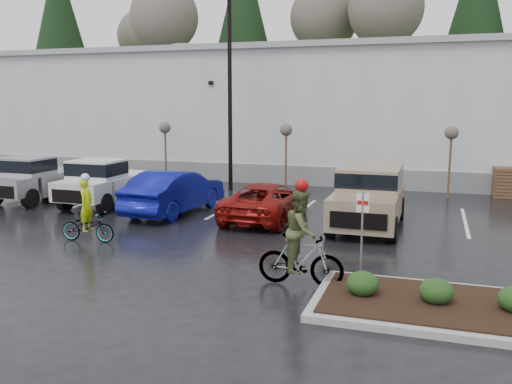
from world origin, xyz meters
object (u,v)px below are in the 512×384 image
(pickup_white, at_px, (110,181))
(suv_tan, at_px, (368,197))
(sapling_west, at_px, (165,131))
(lamppost, at_px, (230,70))
(fire_lane_sign, at_px, (362,226))
(cyclist_hivis, at_px, (87,220))
(sapling_east, at_px, (451,137))
(car_blue, at_px, (175,192))
(sapling_mid, at_px, (286,133))
(pallet_stack_a, at_px, (507,182))
(cyclist_olive, at_px, (301,247))
(pickup_silver, at_px, (41,177))
(car_red, at_px, (266,201))

(pickup_white, bearing_deg, suv_tan, -4.57)
(sapling_west, xyz_separation_m, suv_tan, (11.26, -6.84, -1.70))
(lamppost, height_order, fire_lane_sign, lamppost)
(fire_lane_sign, distance_m, cyclist_hivis, 8.62)
(sapling_east, height_order, car_blue, sapling_east)
(cyclist_hivis, bearing_deg, car_blue, -12.38)
(sapling_mid, height_order, pickup_white, sapling_mid)
(lamppost, xyz_separation_m, cyclist_hivis, (-0.69, -10.50, -5.02))
(sapling_mid, height_order, sapling_east, same)
(pallet_stack_a, distance_m, car_blue, 14.80)
(cyclist_hivis, height_order, cyclist_olive, cyclist_olive)
(lamppost, height_order, cyclist_olive, lamppost)
(fire_lane_sign, xyz_separation_m, cyclist_olive, (-1.33, -0.56, -0.49))
(pickup_silver, relative_size, cyclist_hivis, 2.46)
(car_blue, xyz_separation_m, suv_tan, (7.35, -0.06, 0.19))
(lamppost, distance_m, car_red, 8.47)
(sapling_west, relative_size, car_red, 0.65)
(pickup_silver, height_order, car_red, pickup_silver)
(lamppost, bearing_deg, suv_tan, -38.79)
(lamppost, height_order, suv_tan, lamppost)
(pickup_silver, xyz_separation_m, car_red, (10.55, -0.83, -0.30))
(sapling_west, bearing_deg, sapling_east, 0.00)
(sapling_mid, relative_size, pickup_silver, 0.62)
(pickup_silver, xyz_separation_m, cyclist_olive, (13.42, -7.39, -0.07))
(lamppost, distance_m, pickup_white, 7.68)
(lamppost, relative_size, cyclist_hivis, 4.36)
(pallet_stack_a, relative_size, pickup_silver, 0.26)
(fire_lane_sign, height_order, car_red, fire_lane_sign)
(pickup_white, bearing_deg, pallet_stack_a, 23.61)
(sapling_east, distance_m, cyclist_hivis, 15.84)
(sapling_west, bearing_deg, cyclist_olive, -51.90)
(pickup_silver, height_order, pickup_white, same)
(sapling_mid, bearing_deg, pickup_silver, -147.72)
(lamppost, relative_size, suv_tan, 1.81)
(car_red, bearing_deg, pickup_silver, -3.64)
(sapling_west, distance_m, car_red, 10.41)
(lamppost, xyz_separation_m, sapling_west, (-4.00, 1.00, -2.96))
(cyclist_hivis, bearing_deg, pallet_stack_a, -51.69)
(sapling_east, bearing_deg, pickup_white, -156.06)
(cyclist_olive, bearing_deg, sapling_west, 36.38)
(suv_tan, bearing_deg, car_blue, 179.53)
(car_red, relative_size, suv_tan, 0.96)
(lamppost, height_order, pickup_silver, lamppost)
(pickup_white, distance_m, suv_tan, 10.77)
(lamppost, distance_m, pickup_silver, 9.75)
(suv_tan, height_order, cyclist_hivis, cyclist_hivis)
(lamppost, bearing_deg, pickup_white, -124.88)
(lamppost, height_order, sapling_west, lamppost)
(car_blue, bearing_deg, car_red, -175.51)
(pallet_stack_a, bearing_deg, fire_lane_sign, -108.81)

